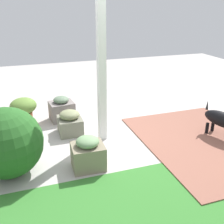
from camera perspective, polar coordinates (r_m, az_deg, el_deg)
The scene contains 8 objects.
ground_plane at distance 4.44m, azimuth 1.29°, elevation -4.71°, with size 12.00×12.00×0.00m, color #B5AFA9.
brick_path at distance 4.44m, azimuth 18.74°, elevation -5.89°, with size 1.80×2.40×0.02m, color #8F5848.
porch_pillar at distance 3.95m, azimuth -2.22°, elevation 8.22°, with size 0.12×0.12×2.11m, color white.
stone_planter_nearest at distance 4.99m, azimuth -10.57°, elevation 0.56°, with size 0.46×0.40×0.45m.
stone_planter_near at distance 4.46m, azimuth -8.88°, elevation -2.24°, with size 0.38×0.43×0.40m.
stone_planter_far at distance 3.52m, azimuth -5.10°, elevation -8.74°, with size 0.43×0.37×0.45m.
round_shrub at distance 3.51m, azimuth -21.33°, elevation -6.08°, with size 0.87×0.87×0.87m, color #255A21.
terracotta_pot_broad at distance 4.95m, azimuth -18.18°, elevation 0.66°, with size 0.45×0.45×0.48m.
Camera 1 is at (1.37, 3.72, 2.01)m, focal length 43.25 mm.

